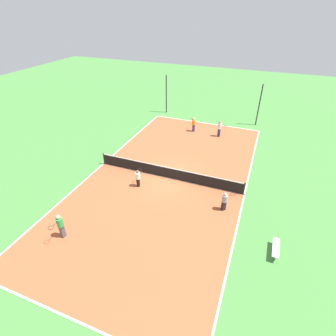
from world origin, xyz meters
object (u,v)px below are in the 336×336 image
Objects in this scene: player_far_green at (60,225)px; tennis_ball_near_net at (151,144)px; player_center_orange at (194,124)px; player_far_white at (138,177)px; tennis_ball_left_sideline at (169,183)px; tennis_ball_midcourt at (205,158)px; tennis_net at (168,172)px; fence_post_back_left at (166,94)px; bench at (276,248)px; player_baseline_gray at (225,200)px; fence_post_back_right at (259,105)px; player_near_white at (220,128)px; tennis_ball_far_baseline at (162,167)px.

tennis_ball_near_net is (-0.01, 12.21, -0.90)m from player_far_green.
tennis_ball_near_net is (-2.85, -4.35, -0.80)m from player_center_orange.
player_far_white reaches higher than tennis_ball_left_sideline.
player_far_white is at bearing -121.95° from tennis_ball_midcourt.
player_far_green is at bearing 134.23° from player_center_orange.
fence_post_back_left is (-5.25, 12.93, 1.68)m from tennis_net.
tennis_ball_midcourt is at bearing 170.99° from player_center_orange.
player_far_white reaches higher than tennis_ball_midcourt.
bench is 20.76× the size of tennis_ball_left_sideline.
player_far_green is at bearing -118.16° from tennis_ball_left_sideline.
fence_post_back_right is at bearing 39.76° from player_baseline_gray.
tennis_ball_far_baseline is at bearing -107.70° from player_near_white.
player_far_white is at bearing -102.48° from tennis_ball_far_baseline.
player_near_white is 5.50m from fence_post_back_right.
bench is 21.94m from fence_post_back_left.
player_far_white is 6.31m from player_baseline_gray.
player_center_orange is at bearing 32.62° from bench.
tennis_net is 4.36m from tennis_ball_midcourt.
player_center_orange reaches higher than tennis_ball_far_baseline.
player_baseline_gray is (4.68, -2.08, 0.27)m from tennis_net.
tennis_net is at bearing -112.09° from fence_post_back_right.
fence_post_back_left reaches higher than player_far_green.
player_center_orange is at bearing 93.97° from tennis_net.
tennis_net is 8.34× the size of player_baseline_gray.
player_far_green is (-3.46, -7.72, 0.43)m from tennis_net.
tennis_ball_near_net is 8.88m from fence_post_back_left.
player_center_orange is 5.62m from tennis_ball_midcourt.
tennis_ball_midcourt is at bearing 63.79° from tennis_net.
tennis_net is 1.61m from tennis_ball_far_baseline.
tennis_ball_left_sideline is 14.59m from fence_post_back_right.
fence_post_back_left is (-4.28, 11.72, 2.15)m from tennis_ball_far_baseline.
bench is 8.55m from tennis_ball_left_sideline.
tennis_net is at bearing 117.19° from tennis_ball_left_sideline.
tennis_ball_far_baseline is at bearing -69.93° from fence_post_back_left.
player_near_white is at bearing 67.48° from tennis_ball_far_baseline.
player_far_white is at bearing -76.17° from fence_post_back_left.
player_center_orange is at bearing 179.56° from player_near_white.
tennis_net is 2.43m from player_far_white.
tennis_net is 8.86m from player_near_white.
fence_post_back_left is (-13.18, 17.44, 1.82)m from bench.
player_near_white is 8.05m from tennis_ball_far_baseline.
player_center_orange is 5.26m from tennis_ball_near_net.
tennis_ball_left_sideline is (-7.61, 3.88, -0.33)m from bench.
player_center_orange reaches higher than tennis_net.
fence_post_back_left is at bearing 75.41° from player_baseline_gray.
player_near_white reaches higher than player_far_white.
tennis_ball_midcourt is at bearing 70.71° from tennis_ball_left_sideline.
player_far_green is at bearing 105.69° from bench.
player_far_white is 1.00× the size of player_baseline_gray.
player_baseline_gray is at bearing 53.16° from bench.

